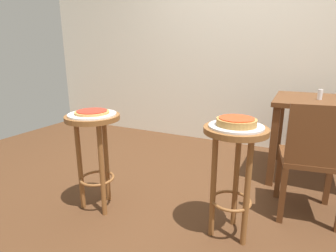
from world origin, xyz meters
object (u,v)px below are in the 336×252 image
Objects in this scene: serving_plate_foreground at (92,114)px; serving_plate_middle at (236,126)px; condiment_shaker at (320,95)px; pizza_middle at (236,122)px; stool_foreground at (94,141)px; wooden_chair at (314,157)px; dining_table at (324,113)px; stool_middle at (234,158)px; pizza_foreground at (92,112)px.

serving_plate_middle is (0.98, 0.13, 0.00)m from serving_plate_foreground.
pizza_middle is at bearing -112.94° from condiment_shaker.
stool_foreground is at bearing -139.39° from condiment_shaker.
pizza_middle is 0.28× the size of wooden_chair.
condiment_shaker reaches higher than stool_foreground.
dining_table is at bearing 47.90° from condiment_shaker.
condiment_shaker reaches higher than dining_table.
dining_table reaches higher than serving_plate_middle.
serving_plate_foreground is 0.99m from serving_plate_middle.
pizza_middle is at bearing -114.15° from dining_table.
wooden_chair is at bearing 43.32° from pizza_middle.
pizza_middle is at bearing 180.00° from serving_plate_middle.
stool_middle is at bearing -90.00° from serving_plate_middle.
pizza_foreground is at bearing -153.43° from stool_foreground.
stool_foreground is 3.05× the size of pizza_foreground.
condiment_shaker is (0.48, 1.12, 0.27)m from stool_middle.
condiment_shaker is (0.48, 1.12, 0.07)m from serving_plate_middle.
pizza_foreground is 0.28× the size of wooden_chair.
dining_table is at bearing 40.91° from pizza_foreground.
wooden_chair is at bearing -91.95° from condiment_shaker.
condiment_shaker is at bearing -132.10° from dining_table.
dining_table is at bearing 84.01° from wooden_chair.
serving_plate_foreground is 1.01m from stool_middle.
stool_foreground is 0.22m from pizza_foreground.
serving_plate_middle reaches higher than stool_middle.
pizza_foreground is 0.99m from pizza_middle.
pizza_middle is 1.31m from dining_table.
stool_middle is at bearing -136.68° from wooden_chair.
serving_plate_foreground is at bearing -158.92° from wooden_chair.
dining_table reaches higher than serving_plate_foreground.
dining_table is at bearing 40.91° from serving_plate_foreground.
serving_plate_foreground is 0.02m from pizza_foreground.
condiment_shaker is (0.48, 1.12, 0.04)m from pizza_middle.
dining_table is (1.51, 1.31, 0.09)m from stool_foreground.
dining_table is (0.53, 1.19, 0.09)m from stool_middle.
stool_middle is at bearing -45.00° from pizza_middle.
serving_plate_foreground is 0.40× the size of dining_table.
pizza_middle is at bearing 135.00° from stool_middle.
serving_plate_foreground is 3.79× the size of condiment_shaker.
condiment_shaker reaches higher than stool_middle.
serving_plate_foreground is at bearing -139.09° from dining_table.
wooden_chair reaches higher than stool_middle.
pizza_middle is at bearing 7.35° from serving_plate_foreground.
pizza_foreground is at bearing -172.65° from pizza_middle.
dining_table is (1.51, 1.31, -0.12)m from pizza_foreground.
pizza_foreground is 0.29× the size of dining_table.
dining_table reaches higher than stool_middle.
serving_plate_middle is 0.39× the size of dining_table.
pizza_foreground is at bearing -139.09° from dining_table.
pizza_middle is (-0.00, 0.00, 0.03)m from serving_plate_middle.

